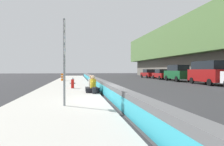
{
  "coord_description": "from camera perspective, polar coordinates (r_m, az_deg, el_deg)",
  "views": [
    {
      "loc": [
        -9.55,
        1.83,
        1.64
      ],
      "look_at": [
        6.99,
        -1.11,
        1.35
      ],
      "focal_mm": 31.67,
      "sensor_mm": 36.0,
      "label": 1
    }
  ],
  "objects": [
    {
      "name": "seated_person_middle",
      "position": [
        13.83,
        -6.03,
        -3.76
      ],
      "size": [
        0.72,
        0.81,
        1.12
      ],
      "color": "#424247",
      "rests_on": "sidewalk_strip"
    },
    {
      "name": "parked_car_third",
      "position": [
        23.88,
        26.05,
        0.21
      ],
      "size": [
        5.15,
        2.22,
        2.56
      ],
      "color": "maroon",
      "rests_on": "ground_plane"
    },
    {
      "name": "parked_car_fourth",
      "position": [
        29.22,
        18.4,
        0.05
      ],
      "size": [
        4.82,
        2.1,
        2.28
      ],
      "color": "#145128",
      "rests_on": "ground_plane"
    },
    {
      "name": "fire_hydrant",
      "position": [
        16.17,
        -11.32,
        -2.74
      ],
      "size": [
        0.26,
        0.46,
        0.88
      ],
      "color": "red",
      "rests_on": "sidewalk_strip"
    },
    {
      "name": "sidewalk_strip",
      "position": [
        9.71,
        -14.97,
        -8.33
      ],
      "size": [
        80.0,
        4.4,
        0.14
      ],
      "primitive_type": "cube",
      "color": "#A8A59E",
      "rests_on": "ground_plane"
    },
    {
      "name": "route_sign_post",
      "position": [
        8.41,
        -13.6,
        5.04
      ],
      "size": [
        0.44,
        0.09,
        3.6
      ],
      "color": "gray",
      "rests_on": "sidewalk_strip"
    },
    {
      "name": "construction_barrel",
      "position": [
        27.6,
        -13.99,
        -1.15
      ],
      "size": [
        0.54,
        0.54,
        0.95
      ],
      "color": "orange",
      "rests_on": "sidewalk_strip"
    },
    {
      "name": "parked_car_midline",
      "position": [
        34.31,
        14.1,
        -0.33
      ],
      "size": [
        4.57,
        2.09,
        1.71
      ],
      "color": "maroon",
      "rests_on": "ground_plane"
    },
    {
      "name": "jersey_barrier",
      "position": [
        9.8,
        0.72,
        -6.12
      ],
      "size": [
        76.0,
        0.45,
        0.85
      ],
      "color": "#545456",
      "rests_on": "ground_plane"
    },
    {
      "name": "seated_person_foreground",
      "position": [
        12.92,
        -5.47,
        -4.1
      ],
      "size": [
        0.87,
        0.95,
        1.13
      ],
      "color": "black",
      "rests_on": "sidewalk_strip"
    },
    {
      "name": "backpack",
      "position": [
        12.4,
        -5.13,
        -5.04
      ],
      "size": [
        0.32,
        0.28,
        0.4
      ],
      "color": "#232328",
      "rests_on": "sidewalk_strip"
    },
    {
      "name": "ground_plane",
      "position": [
        9.86,
        0.75,
        -8.56
      ],
      "size": [
        160.0,
        160.0,
        0.0
      ],
      "primitive_type": "plane",
      "color": "#2B2B2D",
      "rests_on": "ground"
    },
    {
      "name": "parked_car_far",
      "position": [
        39.51,
        10.51,
        -0.15
      ],
      "size": [
        4.53,
        2.02,
        1.71
      ],
      "color": "maroon",
      "rests_on": "ground_plane"
    }
  ]
}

